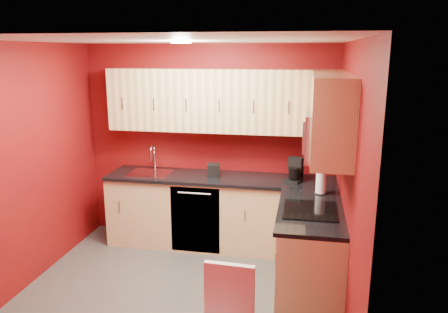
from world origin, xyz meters
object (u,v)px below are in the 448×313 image
(microwave, at_px, (326,134))
(napkin_holder, at_px, (213,170))
(paper_towel, at_px, (321,182))
(coffee_maker, at_px, (294,170))
(sink, at_px, (150,170))

(microwave, relative_size, napkin_holder, 4.94)
(microwave, height_order, paper_towel, microwave)
(microwave, xyz_separation_m, paper_towel, (-0.00, 0.56, -0.63))
(coffee_maker, distance_m, napkin_holder, 0.98)
(coffee_maker, bearing_deg, paper_towel, -34.04)
(sink, xyz_separation_m, paper_towel, (2.09, -0.45, 0.09))
(paper_towel, bearing_deg, coffee_maker, 127.11)
(sink, height_order, napkin_holder, sink)
(napkin_holder, xyz_separation_m, paper_towel, (1.27, -0.44, 0.05))
(microwave, height_order, napkin_holder, microwave)
(microwave, bearing_deg, sink, 154.40)
(microwave, bearing_deg, paper_towel, 90.35)
(sink, xyz_separation_m, napkin_holder, (0.82, -0.01, 0.04))
(microwave, relative_size, sink, 1.46)
(microwave, distance_m, sink, 2.43)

